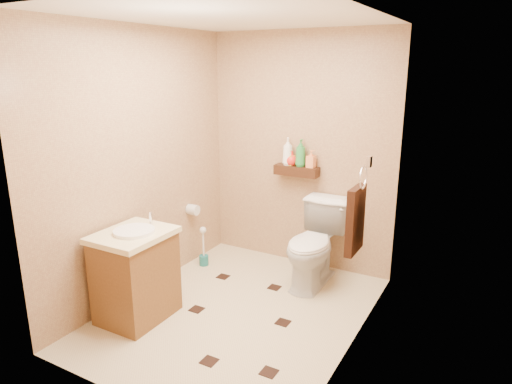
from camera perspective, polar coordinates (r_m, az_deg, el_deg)
The scene contains 18 objects.
ground at distance 4.08m, azimuth -2.29°, elevation -14.76°, with size 2.50×2.50×0.00m, color beige.
wall_back at distance 4.71m, azimuth 5.54°, elevation 4.99°, with size 2.00×0.04×2.40m, color tan.
wall_front at distance 2.68m, azimuth -16.66°, elevation -3.73°, with size 2.00×0.04×2.40m, color tan.
wall_left at distance 4.22m, azimuth -14.14°, elevation 3.37°, with size 0.04×2.50×2.40m, color tan.
wall_right at distance 3.23m, azimuth 12.80°, elevation -0.24°, with size 0.04×2.50×2.40m, color tan.
ceiling at distance 3.54m, azimuth -2.74°, elevation 21.10°, with size 2.00×2.50×0.02m, color silver.
wall_shelf at distance 4.67m, azimuth 5.09°, elevation 2.67°, with size 0.46×0.14×0.10m, color #3D1C10.
floor_accents at distance 4.00m, azimuth -1.73°, elevation -15.32°, with size 1.20×1.35×0.01m.
toilet at distance 4.43m, azimuth 7.31°, elevation -6.51°, with size 0.45×0.79×0.81m, color white.
vanity at distance 3.96m, azimuth -14.80°, elevation -9.88°, with size 0.52×0.63×0.88m.
toilet_brush at distance 4.90m, azimuth -6.57°, elevation -7.43°, with size 0.10×0.10×0.43m.
towel_ring at distance 3.55m, azimuth 12.39°, elevation -3.05°, with size 0.12×0.30×0.76m.
toilet_paper at distance 4.82m, azimuth -7.89°, elevation -2.20°, with size 0.12×0.11×0.12m.
bottle_a at distance 4.68m, azimuth 4.00°, elevation 5.08°, with size 0.11×0.11×0.28m, color white.
bottle_b at distance 4.67m, azimuth 4.40°, elevation 4.28°, with size 0.07×0.07×0.16m, color gold.
bottle_c at distance 4.67m, azimuth 4.47°, elevation 4.27°, with size 0.12×0.12×0.15m, color red.
bottle_d at distance 4.62m, azimuth 5.60°, elevation 4.89°, with size 0.11×0.11×0.28m, color #2C853D.
bottle_e at distance 4.58m, azimuth 6.90°, elevation 4.15°, with size 0.08×0.08×0.18m, color #EF8B4F.
Camera 1 is at (1.85, -2.99, 2.06)m, focal length 32.00 mm.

